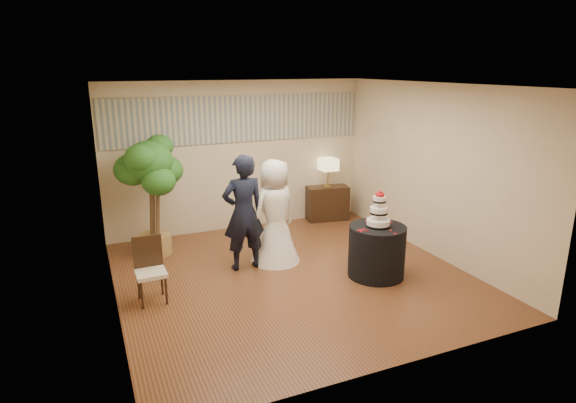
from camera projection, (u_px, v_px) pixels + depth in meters
name	position (u px, v px, depth m)	size (l,w,h in m)	color
floor	(292.00, 276.00, 7.24)	(5.00, 5.00, 0.00)	brown
ceiling	(293.00, 85.00, 6.47)	(5.00, 5.00, 0.00)	white
wall_back	(239.00, 156.00, 9.06)	(5.00, 0.06, 2.80)	beige
wall_front	(397.00, 243.00, 4.65)	(5.00, 0.06, 2.80)	beige
wall_left	(107.00, 205.00, 5.90)	(0.06, 5.00, 2.80)	beige
wall_right	(433.00, 171.00, 7.81)	(0.06, 5.00, 2.80)	beige
mural_border	(238.00, 119.00, 8.86)	(4.90, 0.02, 0.85)	#9A9B8D
groom	(244.00, 213.00, 7.29)	(0.66, 0.43, 1.80)	black
bride	(275.00, 211.00, 7.58)	(0.82, 0.80, 1.67)	white
cake_table	(377.00, 251.00, 7.15)	(0.84, 0.84, 0.78)	black
wedding_cake	(379.00, 209.00, 6.97)	(0.35, 0.35, 0.54)	white
console	(327.00, 203.00, 9.79)	(0.84, 0.37, 0.70)	black
table_lamp	(328.00, 173.00, 9.62)	(0.32, 0.32, 0.58)	beige
ficus_tree	(152.00, 196.00, 7.83)	(0.96, 0.96, 2.01)	#28631F
side_chair	(151.00, 271.00, 6.34)	(0.40, 0.42, 0.88)	black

